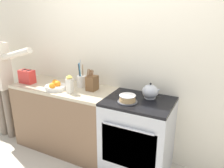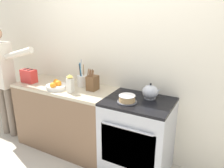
# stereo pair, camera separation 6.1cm
# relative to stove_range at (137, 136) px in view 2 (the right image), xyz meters

# --- Properties ---
(wall_back) EXTENTS (8.00, 0.04, 2.60)m
(wall_back) POSITION_rel_stove_range_xyz_m (-0.34, 0.32, 0.85)
(wall_back) COLOR silver
(wall_back) RESTS_ON ground_plane
(counter_cabinet) EXTENTS (1.35, 0.59, 0.89)m
(counter_cabinet) POSITION_rel_stove_range_xyz_m (-1.05, 0.00, -0.00)
(counter_cabinet) COLOR brown
(counter_cabinet) RESTS_ON ground_plane
(stove_range) EXTENTS (0.75, 0.63, 0.89)m
(stove_range) POSITION_rel_stove_range_xyz_m (0.00, 0.00, 0.00)
(stove_range) COLOR #B7BABF
(stove_range) RESTS_ON ground_plane
(layer_cake) EXTENTS (0.22, 0.22, 0.08)m
(layer_cake) POSITION_rel_stove_range_xyz_m (-0.09, -0.10, 0.48)
(layer_cake) COLOR #4C4C51
(layer_cake) RESTS_ON stove_range
(tea_kettle) EXTENTS (0.22, 0.18, 0.18)m
(tea_kettle) POSITION_rel_stove_range_xyz_m (0.09, 0.13, 0.52)
(tea_kettle) COLOR #B7BABF
(tea_kettle) RESTS_ON stove_range
(knife_block) EXTENTS (0.12, 0.14, 0.27)m
(knife_block) POSITION_rel_stove_range_xyz_m (-0.63, 0.06, 0.54)
(knife_block) COLOR brown
(knife_block) RESTS_ON counter_cabinet
(utensil_crock) EXTENTS (0.12, 0.12, 0.35)m
(utensil_crock) POSITION_rel_stove_range_xyz_m (-0.84, 0.12, 0.53)
(utensil_crock) COLOR silver
(utensil_crock) RESTS_ON counter_cabinet
(fruit_bowl) EXTENTS (0.26, 0.26, 0.11)m
(fruit_bowl) POSITION_rel_stove_range_xyz_m (-1.06, -0.13, 0.48)
(fruit_bowl) COLOR silver
(fruit_bowl) RESTS_ON counter_cabinet
(toaster) EXTENTS (0.23, 0.12, 0.18)m
(toaster) POSITION_rel_stove_range_xyz_m (-1.58, -0.09, 0.54)
(toaster) COLOR red
(toaster) RESTS_ON counter_cabinet
(milk_carton) EXTENTS (0.07, 0.07, 0.22)m
(milk_carton) POSITION_rel_stove_range_xyz_m (-0.82, -0.15, 0.55)
(milk_carton) COLOR white
(milk_carton) RESTS_ON counter_cabinet
(person_baker) EXTENTS (0.93, 0.20, 1.63)m
(person_baker) POSITION_rel_stove_range_xyz_m (-2.03, -0.18, 0.53)
(person_baker) COLOR #7A6B5B
(person_baker) RESTS_ON ground_plane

